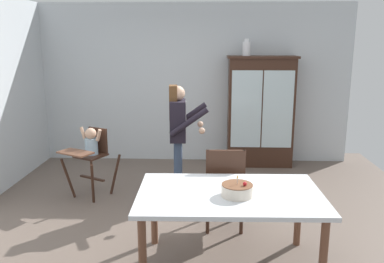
# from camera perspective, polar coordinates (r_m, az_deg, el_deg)

# --- Properties ---
(ground_plane) EXTENTS (6.24, 6.24, 0.00)m
(ground_plane) POSITION_cam_1_polar(r_m,az_deg,el_deg) (4.74, -1.06, -13.20)
(ground_plane) COLOR #66564C
(wall_back) EXTENTS (5.32, 0.06, 2.70)m
(wall_back) POSITION_cam_1_polar(r_m,az_deg,el_deg) (6.92, 0.21, 6.83)
(wall_back) COLOR silver
(wall_back) RESTS_ON ground_plane
(china_cabinet) EXTENTS (1.13, 0.48, 1.84)m
(china_cabinet) POSITION_cam_1_polar(r_m,az_deg,el_deg) (6.77, 9.72, 2.87)
(china_cabinet) COLOR #382116
(china_cabinet) RESTS_ON ground_plane
(ceramic_vase) EXTENTS (0.13, 0.13, 0.27)m
(ceramic_vase) POSITION_cam_1_polar(r_m,az_deg,el_deg) (6.64, 7.78, 11.70)
(ceramic_vase) COLOR white
(ceramic_vase) RESTS_ON china_cabinet
(high_chair_with_toddler) EXTENTS (0.77, 0.84, 0.95)m
(high_chair_with_toddler) POSITION_cam_1_polar(r_m,az_deg,el_deg) (5.52, -14.24, -2.52)
(high_chair_with_toddler) COLOR #382116
(high_chair_with_toddler) RESTS_ON ground_plane
(adult_person) EXTENTS (0.52, 0.51, 1.53)m
(adult_person) POSITION_cam_1_polar(r_m,az_deg,el_deg) (5.14, -1.95, 0.37)
(adult_person) COLOR #33425B
(adult_person) RESTS_ON ground_plane
(dining_table) EXTENTS (1.69, 1.07, 0.74)m
(dining_table) POSITION_cam_1_polar(r_m,az_deg,el_deg) (3.70, 5.38, -9.83)
(dining_table) COLOR silver
(dining_table) RESTS_ON ground_plane
(birthday_cake) EXTENTS (0.28, 0.28, 0.19)m
(birthday_cake) POSITION_cam_1_polar(r_m,az_deg,el_deg) (3.58, 6.47, -8.29)
(birthday_cake) COLOR beige
(birthday_cake) RESTS_ON dining_table
(dining_chair_far_side) EXTENTS (0.45, 0.45, 0.96)m
(dining_chair_far_side) POSITION_cam_1_polar(r_m,az_deg,el_deg) (4.42, 4.67, -7.37)
(dining_chair_far_side) COLOR #382116
(dining_chair_far_side) RESTS_ON ground_plane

